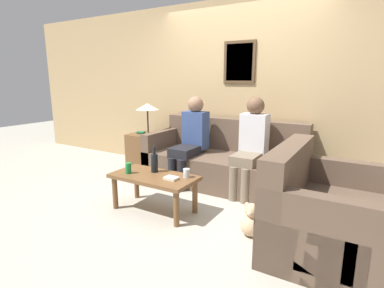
% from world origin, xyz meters
% --- Properties ---
extents(ground_plane, '(16.00, 16.00, 0.00)m').
position_xyz_m(ground_plane, '(0.00, 0.00, 0.00)').
color(ground_plane, '#ADA899').
extents(wall_back, '(9.00, 0.08, 2.60)m').
position_xyz_m(wall_back, '(0.00, 1.04, 1.30)').
color(wall_back, tan).
rests_on(wall_back, ground_plane).
extents(couch_main, '(2.17, 0.93, 0.90)m').
position_xyz_m(couch_main, '(0.00, 0.55, 0.31)').
color(couch_main, brown).
rests_on(couch_main, ground_plane).
extents(couch_side, '(0.93, 1.23, 0.90)m').
position_xyz_m(couch_side, '(1.45, -0.54, 0.31)').
color(couch_side, brown).
rests_on(couch_side, ground_plane).
extents(coffee_table, '(0.97, 0.49, 0.42)m').
position_xyz_m(coffee_table, '(-0.29, -0.68, 0.35)').
color(coffee_table, brown).
rests_on(coffee_table, ground_plane).
extents(side_table_with_lamp, '(0.48, 0.48, 1.09)m').
position_xyz_m(side_table_with_lamp, '(-1.38, 0.51, 0.36)').
color(side_table_with_lamp, brown).
rests_on(side_table_with_lamp, ground_plane).
extents(wine_bottle, '(0.08, 0.08, 0.30)m').
position_xyz_m(wine_bottle, '(-0.36, -0.58, 0.53)').
color(wine_bottle, black).
rests_on(wine_bottle, coffee_table).
extents(drinking_glass, '(0.07, 0.07, 0.10)m').
position_xyz_m(drinking_glass, '(0.06, -0.56, 0.47)').
color(drinking_glass, silver).
rests_on(drinking_glass, coffee_table).
extents(book_stack, '(0.15, 0.12, 0.03)m').
position_xyz_m(book_stack, '(-0.04, -0.70, 0.43)').
color(book_stack, beige).
rests_on(book_stack, coffee_table).
extents(soda_can, '(0.07, 0.07, 0.12)m').
position_xyz_m(soda_can, '(-0.58, -0.77, 0.48)').
color(soda_can, '#197A38').
rests_on(soda_can, coffee_table).
extents(person_left, '(0.34, 0.67, 1.22)m').
position_xyz_m(person_left, '(-0.44, 0.37, 0.66)').
color(person_left, black).
rests_on(person_left, ground_plane).
extents(person_right, '(0.34, 0.63, 1.24)m').
position_xyz_m(person_right, '(0.44, 0.40, 0.67)').
color(person_right, '#756651').
rests_on(person_right, ground_plane).
extents(teddy_bear, '(0.21, 0.21, 0.33)m').
position_xyz_m(teddy_bear, '(0.85, -0.65, 0.14)').
color(teddy_bear, tan).
rests_on(teddy_bear, ground_plane).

